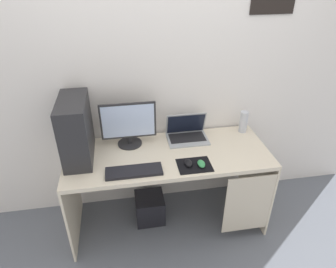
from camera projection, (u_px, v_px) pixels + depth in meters
The scene contains 12 objects.
ground_plane at pixel (168, 219), 2.83m from camera, with size 8.00×8.00×0.00m, color slate.
wall_back at pixel (161, 73), 2.47m from camera, with size 4.00×0.05×2.60m.
desk at pixel (171, 167), 2.50m from camera, with size 1.65×0.66×0.76m.
pc_tower at pixel (76, 130), 2.27m from camera, with size 0.21×0.47×0.49m, color #232326.
monitor at pixel (129, 125), 2.45m from camera, with size 0.45×0.20×0.39m.
laptop at pixel (187, 134), 2.61m from camera, with size 0.35×0.24×0.23m.
speaker at pixel (243, 122), 2.68m from camera, with size 0.07×0.07×0.20m, color #B7BCC6.
keyboard at pixel (134, 171), 2.21m from camera, with size 0.42×0.14×0.02m, color black.
mousepad at pixel (194, 165), 2.29m from camera, with size 0.26×0.20×0.01m, color black.
mouse_left at pixel (188, 163), 2.28m from camera, with size 0.06×0.10×0.03m, color black.
mouse_right at pixel (201, 164), 2.27m from camera, with size 0.06×0.10×0.03m, color #338C4C.
subwoofer at pixel (150, 208), 2.77m from camera, with size 0.26×0.26×0.26m, color black.
Camera 1 is at (-0.34, -1.98, 2.14)m, focal length 31.99 mm.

